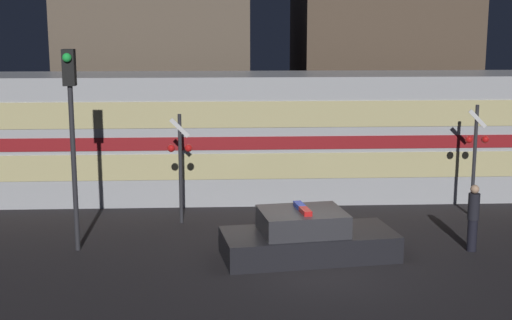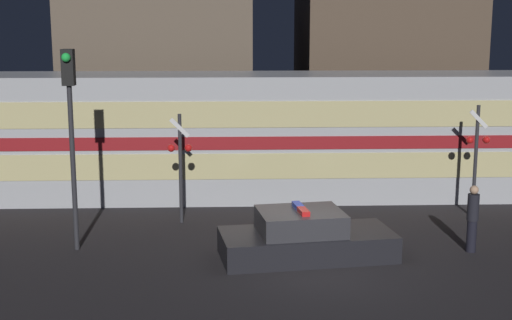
{
  "view_description": "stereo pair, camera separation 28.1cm",
  "coord_description": "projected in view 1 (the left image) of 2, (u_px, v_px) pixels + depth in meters",
  "views": [
    {
      "loc": [
        -2.36,
        -16.06,
        5.79
      ],
      "look_at": [
        -1.33,
        4.33,
        1.86
      ],
      "focal_mm": 50.0,
      "sensor_mm": 36.0,
      "label": 1
    },
    {
      "loc": [
        -2.08,
        -16.07,
        5.79
      ],
      "look_at": [
        -1.33,
        4.33,
        1.86
      ],
      "focal_mm": 50.0,
      "sensor_mm": 36.0,
      "label": 2
    }
  ],
  "objects": [
    {
      "name": "ground_plane",
      "position": [
        321.0,
        270.0,
        16.96
      ],
      "size": [
        120.0,
        120.0,
        0.0
      ],
      "primitive_type": "plane",
      "color": "#262326"
    },
    {
      "name": "train",
      "position": [
        217.0,
        136.0,
        23.94
      ],
      "size": [
        21.63,
        3.18,
        4.14
      ],
      "color": "#B7BABF",
      "rests_on": "ground_plane"
    },
    {
      "name": "police_car",
      "position": [
        307.0,
        238.0,
        17.84
      ],
      "size": [
        4.52,
        2.47,
        1.33
      ],
      "rotation": [
        0.0,
        0.0,
        0.14
      ],
      "color": "black",
      "rests_on": "ground_plane"
    },
    {
      "name": "pedestrian",
      "position": [
        473.0,
        217.0,
        18.26
      ],
      "size": [
        0.29,
        0.29,
        1.75
      ],
      "color": "black",
      "rests_on": "ground_plane"
    },
    {
      "name": "crossing_signal_near",
      "position": [
        475.0,
        152.0,
        21.34
      ],
      "size": [
        0.72,
        0.29,
        3.41
      ],
      "color": "#2D2D33",
      "rests_on": "ground_plane"
    },
    {
      "name": "crossing_signal_far",
      "position": [
        180.0,
        160.0,
        20.6
      ],
      "size": [
        0.72,
        0.29,
        3.23
      ],
      "color": "#2D2D33",
      "rests_on": "ground_plane"
    },
    {
      "name": "traffic_light_corner",
      "position": [
        71.0,
        112.0,
        17.79
      ],
      "size": [
        0.3,
        0.46,
        5.16
      ],
      "color": "#2D2D33",
      "rests_on": "ground_plane"
    },
    {
      "name": "building_left",
      "position": [
        158.0,
        81.0,
        30.5
      ],
      "size": [
        7.65,
        6.18,
        6.71
      ],
      "color": "brown",
      "rests_on": "ground_plane"
    },
    {
      "name": "building_center",
      "position": [
        378.0,
        64.0,
        31.52
      ],
      "size": [
        7.15,
        6.84,
        8.04
      ],
      "color": "brown",
      "rests_on": "ground_plane"
    }
  ]
}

